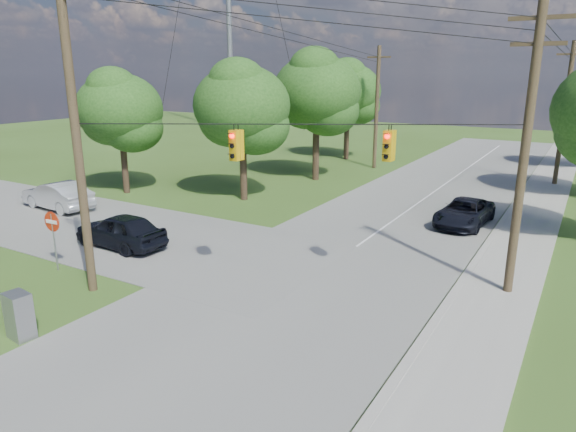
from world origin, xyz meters
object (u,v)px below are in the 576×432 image
Objects in this scene: car_cross_dark at (120,230)px; car_cross_silver at (57,195)px; car_main_north at (464,212)px; control_cabinet at (19,316)px; pole_north_e at (564,114)px; pole_sw at (75,123)px; do_not_enter_sign at (53,228)px; pole_north_w at (377,107)px; pole_ne at (525,146)px.

car_cross_dark is 9.09m from car_cross_silver.
control_cabinet reaches higher than car_main_north.
control_cabinet is (-12.40, -33.15, -4.39)m from pole_north_e.
pole_north_e is 6.79× the size of control_cabinet.
pole_sw is 8.15× the size of control_cabinet.
car_cross_dark is at bearing 85.38° from do_not_enter_sign.
pole_sw is 6.63m from control_cabinet.
pole_sw is at bearing -114.52° from pole_north_e.
car_main_north is at bearing 133.88° from car_cross_dark.
car_cross_dark is at bearing -134.23° from car_main_north.
pole_north_w is at bearing 158.19° from car_cross_silver.
control_cabinet is (12.57, -10.44, -0.13)m from car_cross_silver.
pole_sw is 15.51m from pole_ne.
pole_north_e is (-0.00, 22.00, -0.34)m from pole_ne.
do_not_enter_sign reaches higher than car_cross_silver.
car_main_north is at bearing -103.87° from pole_north_e.
do_not_enter_sign is at bearing -127.16° from car_main_north.
pole_north_w is 33.48m from control_cabinet.
pole_north_w is at bearing 122.29° from pole_ne.
car_cross_dark is (-16.36, -25.63, -4.29)m from pole_north_e.
pole_sw is 14.42m from car_cross_silver.
pole_ne is 4.18× the size of do_not_enter_sign.
car_cross_dark is 0.94× the size of car_cross_silver.
pole_north_w is at bearing 180.00° from pole_north_e.
pole_ne is at bearing 95.81° from car_cross_silver.
control_cabinet is at bearing -110.51° from pole_north_e.
car_cross_dark is at bearing 75.46° from car_cross_silver.
car_main_north is (10.50, -13.77, -4.42)m from pole_north_w.
pole_ne reaches higher than car_cross_silver.
pole_ne is at bearing -64.26° from car_main_north.
pole_north_e is at bearing 65.48° from pole_sw.
pole_ne is at bearing -57.71° from pole_north_w.
car_cross_dark reaches higher than control_cabinet.
pole_north_w is 2.12× the size of car_cross_dark.
pole_sw is 32.55m from pole_north_e.
car_main_north is at bearing 71.91° from control_cabinet.
do_not_enter_sign is (-2.90, 0.60, -4.41)m from pole_sw.
pole_north_w is 29.30m from do_not_enter_sign.
car_cross_dark is at bearing -95.48° from pole_north_w.
do_not_enter_sign reaches higher than control_cabinet.
do_not_enter_sign is at bearing 57.90° from car_cross_silver.
pole_north_e reaches higher than control_cabinet.
pole_sw reaches higher than car_main_north.
pole_ne reaches higher than car_cross_dark.
pole_sw is 2.54× the size of car_cross_dark.
pole_north_e is (13.50, 29.60, -1.10)m from pole_sw.
car_main_north is 20.06m from do_not_enter_sign.
car_cross_silver is at bearing 139.75° from do_not_enter_sign.
pole_north_e is 1.00× the size of pole_north_w.
control_cabinet is (1.10, -3.55, -5.49)m from pole_sw.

